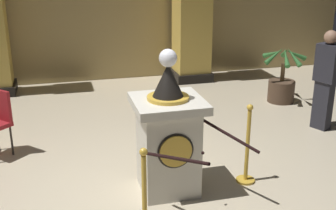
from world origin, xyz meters
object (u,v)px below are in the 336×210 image
at_px(stanchion_far, 247,155).
at_px(potted_palm_right, 282,84).
at_px(bystander_guest, 326,78).
at_px(pedestal_clock, 168,137).

bearing_deg(stanchion_far, potted_palm_right, 54.06).
xyz_separation_m(stanchion_far, bystander_guest, (1.97, 1.35, 0.50)).
distance_m(pedestal_clock, bystander_guest, 3.25).
height_order(potted_palm_right, bystander_guest, bystander_guest).
height_order(pedestal_clock, potted_palm_right, pedestal_clock).
bearing_deg(potted_palm_right, pedestal_clock, -138.13).
distance_m(stanchion_far, bystander_guest, 2.44).
distance_m(pedestal_clock, stanchion_far, 1.07).
distance_m(stanchion_far, potted_palm_right, 3.43).
bearing_deg(stanchion_far, bystander_guest, 34.38).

